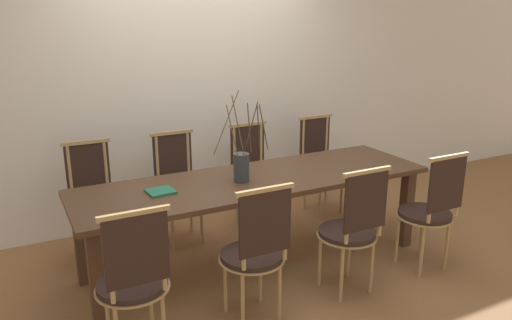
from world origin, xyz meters
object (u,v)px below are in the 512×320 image
(vase_centerpiece, at_px, (242,165))
(chair_near_center, at_px, (352,226))
(book_stack, at_px, (161,191))
(dining_table, at_px, (256,189))
(chair_far_center, at_px, (254,172))

(vase_centerpiece, bearing_deg, chair_near_center, -53.26)
(vase_centerpiece, bearing_deg, book_stack, 176.17)
(vase_centerpiece, height_order, book_stack, vase_centerpiece)
(dining_table, relative_size, chair_near_center, 2.89)
(dining_table, relative_size, vase_centerpiece, 4.20)
(book_stack, bearing_deg, chair_near_center, -32.85)
(vase_centerpiece, xyz_separation_m, book_stack, (-0.64, 0.04, -0.12))
(chair_near_center, height_order, chair_far_center, same)
(chair_near_center, distance_m, chair_far_center, 1.46)
(dining_table, bearing_deg, chair_near_center, -61.45)
(chair_near_center, bearing_deg, vase_centerpiece, 126.74)
(book_stack, bearing_deg, chair_far_center, 32.06)
(chair_far_center, xyz_separation_m, vase_centerpiece, (-0.49, -0.75, 0.34))
(chair_near_center, height_order, vase_centerpiece, vase_centerpiece)
(chair_far_center, bearing_deg, chair_near_center, 91.68)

